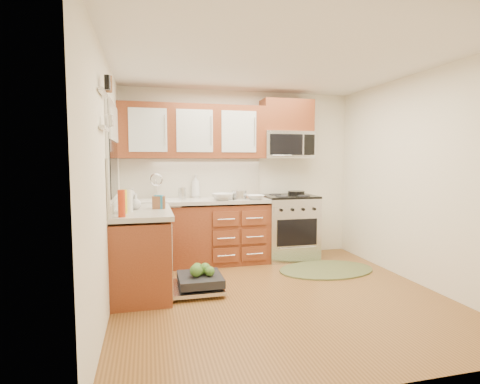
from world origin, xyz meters
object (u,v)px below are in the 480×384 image
object	(u,v)px
microwave	(287,145)
stock_pot	(239,195)
sink	(157,210)
paper_towel_roll	(127,201)
bowl_b	(223,197)
cup	(240,194)
skillet	(296,193)
bowl_a	(256,197)
rug	(326,270)
cutting_board	(253,196)
range	(289,227)
upper_cabinets	(193,132)
dishwasher	(197,283)

from	to	relation	value
microwave	stock_pot	size ratio (longest dim) A/B	3.62
sink	paper_towel_roll	xyz separation A→B (m)	(-0.33, -1.07, 0.24)
sink	bowl_b	distance (m)	0.91
microwave	cup	distance (m)	1.03
skillet	paper_towel_roll	xyz separation A→B (m)	(-2.43, -1.22, 0.07)
stock_pot	bowl_a	size ratio (longest dim) A/B	0.86
bowl_b	skillet	bearing A→B (deg)	14.71
cup	bowl_a	bearing A→B (deg)	-62.79
microwave	rug	xyz separation A→B (m)	(0.25, -0.85, -1.69)
stock_pot	cutting_board	bearing A→B (deg)	42.19
range	bowl_a	xyz separation A→B (m)	(-0.58, -0.18, 0.48)
range	rug	bearing A→B (deg)	-71.03
rug	bowl_a	world-z (taller)	bowl_a
cutting_board	stock_pot	bearing A→B (deg)	-137.81
upper_cabinets	rug	world-z (taller)	upper_cabinets
bowl_b	cup	xyz separation A→B (m)	(0.32, 0.30, 0.00)
rug	dishwasher	bearing A→B (deg)	-167.51
upper_cabinets	bowl_b	world-z (taller)	upper_cabinets
upper_cabinets	sink	bearing A→B (deg)	-163.55
range	skillet	bearing A→B (deg)	39.48
sink	dishwasher	distance (m)	1.38
skillet	stock_pot	bearing A→B (deg)	-164.30
dishwasher	bowl_a	world-z (taller)	bowl_a
microwave	upper_cabinets	bearing A→B (deg)	178.98
bowl_b	stock_pot	bearing A→B (deg)	10.69
cutting_board	cup	xyz separation A→B (m)	(-0.21, 0.00, 0.04)
rug	cutting_board	size ratio (longest dim) A/B	4.26
sink	stock_pot	world-z (taller)	stock_pot
range	bowl_b	xyz separation A→B (m)	(-1.05, -0.18, 0.50)
upper_cabinets	paper_towel_roll	bearing A→B (deg)	-125.11
microwave	cup	xyz separation A→B (m)	(-0.73, 0.00, -0.72)
skillet	bowl_b	bearing A→B (deg)	-165.29
paper_towel_roll	cup	xyz separation A→B (m)	(1.53, 1.20, -0.07)
sink	bowl_b	size ratio (longest dim) A/B	2.10
range	paper_towel_roll	xyz separation A→B (m)	(-2.26, -1.08, 0.57)
stock_pot	bowl_a	xyz separation A→B (m)	(0.23, -0.05, -0.03)
rug	upper_cabinets	bearing A→B (deg)	152.08
upper_cabinets	paper_towel_roll	distance (m)	1.71
rug	skillet	world-z (taller)	skillet
upper_cabinets	bowl_b	xyz separation A→B (m)	(0.36, -0.32, -0.90)
range	sink	size ratio (longest dim) A/B	1.53
upper_cabinets	skillet	bearing A→B (deg)	-0.18
microwave	paper_towel_roll	xyz separation A→B (m)	(-2.26, -1.20, -0.66)
microwave	sink	world-z (taller)	microwave
rug	bowl_a	distance (m)	1.37
upper_cabinets	rug	xyz separation A→B (m)	(1.66, -0.88, -1.86)
sink	rug	world-z (taller)	sink
range	dishwasher	world-z (taller)	range
range	paper_towel_roll	distance (m)	2.57
dishwasher	bowl_b	xyz separation A→B (m)	(0.49, 0.95, 0.87)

